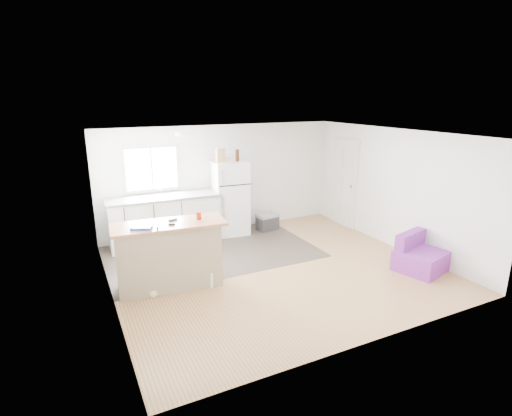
{
  "coord_description": "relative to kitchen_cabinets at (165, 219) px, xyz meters",
  "views": [
    {
      "loc": [
        -3.21,
        -5.82,
        3.01
      ],
      "look_at": [
        -0.01,
        0.7,
        0.96
      ],
      "focal_mm": 28.0,
      "sensor_mm": 36.0,
      "label": 1
    }
  ],
  "objects": [
    {
      "name": "peninsula",
      "position": [
        -0.42,
        -2.01,
        0.03
      ],
      "size": [
        1.82,
        0.83,
        1.08
      ],
      "rotation": [
        0.0,
        0.0,
        -0.09
      ],
      "color": "tan",
      "rests_on": "floor"
    },
    {
      "name": "room",
      "position": [
        1.42,
        -2.14,
        0.68
      ],
      "size": [
        5.51,
        5.01,
        2.41
      ],
      "color": "olive",
      "rests_on": "ground"
    },
    {
      "name": "bottle_left",
      "position": [
        1.63,
        -0.06,
        1.24
      ],
      "size": [
        0.09,
        0.09,
        0.25
      ],
      "primitive_type": "cylinder",
      "rotation": [
        0.0,
        0.0,
        0.4
      ],
      "color": "#3A1D0A",
      "rests_on": "refrigerator"
    },
    {
      "name": "kitchen_cabinets",
      "position": [
        0.0,
        0.0,
        0.0
      ],
      "size": [
        2.32,
        0.78,
        1.32
      ],
      "rotation": [
        0.0,
        0.0,
        -0.03
      ],
      "color": "white",
      "rests_on": "floor"
    },
    {
      "name": "ceiling_fixture",
      "position": [
        0.22,
        -0.94,
        1.84
      ],
      "size": [
        0.3,
        0.3,
        0.07
      ],
      "primitive_type": "cylinder",
      "color": "white",
      "rests_on": "ceiling"
    },
    {
      "name": "purple_seat",
      "position": [
        3.73,
        -3.32,
        -0.29
      ],
      "size": [
        0.94,
        0.92,
        0.64
      ],
      "rotation": [
        0.0,
        0.0,
        0.26
      ],
      "color": "purple",
      "rests_on": "floor"
    },
    {
      "name": "blue_tray",
      "position": [
        -0.83,
        -2.09,
        0.58
      ],
      "size": [
        0.36,
        0.32,
        0.04
      ],
      "primitive_type": "cube",
      "rotation": [
        0.0,
        0.0,
        -0.41
      ],
      "color": "#133AB6",
      "rests_on": "peninsula"
    },
    {
      "name": "refrigerator",
      "position": [
        1.47,
        -0.0,
        0.3
      ],
      "size": [
        0.77,
        0.74,
        1.64
      ],
      "rotation": [
        0.0,
        0.0,
        -0.08
      ],
      "color": "white",
      "rests_on": "floor"
    },
    {
      "name": "cleaner_jug",
      "position": [
        0.19,
        -2.29,
        -0.39
      ],
      "size": [
        0.17,
        0.15,
        0.3
      ],
      "rotation": [
        0.0,
        0.0,
        0.42
      ],
      "color": "white",
      "rests_on": "floor"
    },
    {
      "name": "red_cup",
      "position": [
        0.1,
        -2.03,
        0.62
      ],
      "size": [
        0.11,
        0.11,
        0.12
      ],
      "primitive_type": "cylinder",
      "rotation": [
        0.0,
        0.0,
        -0.42
      ],
      "color": "red",
      "rests_on": "peninsula"
    },
    {
      "name": "vinyl_zone",
      "position": [
        0.7,
        -0.89,
        -0.52
      ],
      "size": [
        4.05,
        2.5,
        0.0
      ],
      "primitive_type": "cube",
      "color": "#322A25",
      "rests_on": "floor"
    },
    {
      "name": "mop",
      "position": [
        -0.73,
        -2.22,
        -0.29
      ],
      "size": [
        0.22,
        0.32,
        1.15
      ],
      "rotation": [
        0.0,
        0.0,
        0.2
      ],
      "color": "green",
      "rests_on": "floor"
    },
    {
      "name": "cardboard_box",
      "position": [
        1.26,
        -0.06,
        1.27
      ],
      "size": [
        0.2,
        0.11,
        0.3
      ],
      "primitive_type": "cube",
      "rotation": [
        0.0,
        0.0,
        0.05
      ],
      "color": "tan",
      "rests_on": "refrigerator"
    },
    {
      "name": "tool_b",
      "position": [
        -0.38,
        -2.12,
        0.57
      ],
      "size": [
        0.11,
        0.07,
        0.03
      ],
      "primitive_type": "cube",
      "rotation": [
        0.0,
        0.0,
        -0.33
      ],
      "color": "black",
      "rests_on": "peninsula"
    },
    {
      "name": "tool_a",
      "position": [
        -0.3,
        -1.91,
        0.58
      ],
      "size": [
        0.15,
        0.1,
        0.03
      ],
      "primitive_type": "cube",
      "rotation": [
        0.0,
        0.0,
        0.4
      ],
      "color": "black",
      "rests_on": "peninsula"
    },
    {
      "name": "window",
      "position": [
        -0.13,
        0.34,
        1.03
      ],
      "size": [
        1.18,
        0.06,
        0.98
      ],
      "color": "white",
      "rests_on": "back_wall"
    },
    {
      "name": "interior_door",
      "position": [
        4.15,
        -0.6,
        0.49
      ],
      "size": [
        0.11,
        0.92,
        2.1
      ],
      "color": "white",
      "rests_on": "right_wall"
    },
    {
      "name": "bottle_right",
      "position": [
        1.68,
        0.02,
        1.24
      ],
      "size": [
        0.08,
        0.08,
        0.25
      ],
      "primitive_type": "cylinder",
      "rotation": [
        0.0,
        0.0,
        -0.21
      ],
      "color": "#3A1D0A",
      "rests_on": "refrigerator"
    },
    {
      "name": "cooler",
      "position": [
        2.34,
        -0.16,
        -0.33
      ],
      "size": [
        0.53,
        0.4,
        0.37
      ],
      "rotation": [
        0.0,
        0.0,
        0.15
      ],
      "color": "#2D2D2F",
      "rests_on": "floor"
    }
  ]
}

